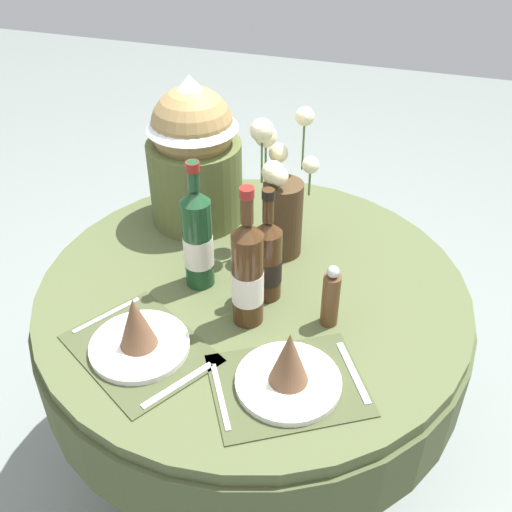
# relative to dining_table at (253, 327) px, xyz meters

# --- Properties ---
(ground) EXTENTS (8.00, 8.00, 0.00)m
(ground) POSITION_rel_dining_table_xyz_m (0.00, 0.00, -0.61)
(ground) COLOR gray
(dining_table) EXTENTS (1.19, 1.19, 0.77)m
(dining_table) POSITION_rel_dining_table_xyz_m (0.00, 0.00, 0.00)
(dining_table) COLOR #4C5633
(dining_table) RESTS_ON ground
(place_setting_left) EXTENTS (0.43, 0.40, 0.16)m
(place_setting_left) POSITION_rel_dining_table_xyz_m (-0.19, -0.31, 0.20)
(place_setting_left) COLOR #41492B
(place_setting_left) RESTS_ON dining_table
(place_setting_right) EXTENTS (0.42, 0.39, 0.16)m
(place_setting_right) POSITION_rel_dining_table_xyz_m (0.18, -0.31, 0.20)
(place_setting_right) COLOR #41492B
(place_setting_right) RESTS_ON dining_table
(flower_vase) EXTENTS (0.19, 0.18, 0.41)m
(flower_vase) POSITION_rel_dining_table_xyz_m (0.03, 0.18, 0.33)
(flower_vase) COLOR #47331E
(flower_vase) RESTS_ON dining_table
(wine_bottle_left) EXTENTS (0.08, 0.08, 0.37)m
(wine_bottle_left) POSITION_rel_dining_table_xyz_m (-0.14, -0.03, 0.30)
(wine_bottle_left) COLOR #194223
(wine_bottle_left) RESTS_ON dining_table
(wine_bottle_centre) EXTENTS (0.08, 0.08, 0.38)m
(wine_bottle_centre) POSITION_rel_dining_table_xyz_m (0.03, -0.13, 0.30)
(wine_bottle_centre) COLOR #422814
(wine_bottle_centre) RESTS_ON dining_table
(wine_bottle_right) EXTENTS (0.08, 0.08, 0.32)m
(wine_bottle_right) POSITION_rel_dining_table_xyz_m (0.05, -0.02, 0.27)
(wine_bottle_right) COLOR #422814
(wine_bottle_right) RESTS_ON dining_table
(pepper_mill) EXTENTS (0.04, 0.04, 0.18)m
(pepper_mill) POSITION_rel_dining_table_xyz_m (0.23, -0.08, 0.24)
(pepper_mill) COLOR brown
(pepper_mill) RESTS_ON dining_table
(gift_tub_back_left) EXTENTS (0.28, 0.28, 0.46)m
(gift_tub_back_left) POSITION_rel_dining_table_xyz_m (-0.27, 0.28, 0.40)
(gift_tub_back_left) COLOR #566033
(gift_tub_back_left) RESTS_ON dining_table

